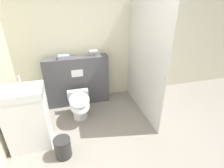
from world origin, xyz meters
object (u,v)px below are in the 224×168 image
sink_vanity (27,118)px  hair_drier (93,52)px  waste_bin (63,148)px  toilet (80,105)px

sink_vanity → hair_drier: (1.17, 1.04, 0.60)m
hair_drier → waste_bin: (-0.73, -1.40, -0.94)m
sink_vanity → hair_drier: bearing=41.6°
hair_drier → waste_bin: hair_drier is taller
toilet → hair_drier: size_ratio=3.38×
sink_vanity → hair_drier: size_ratio=6.04×
toilet → waste_bin: size_ratio=2.04×
hair_drier → waste_bin: 1.83m
toilet → waste_bin: bearing=-112.7°
sink_vanity → waste_bin: size_ratio=3.65×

